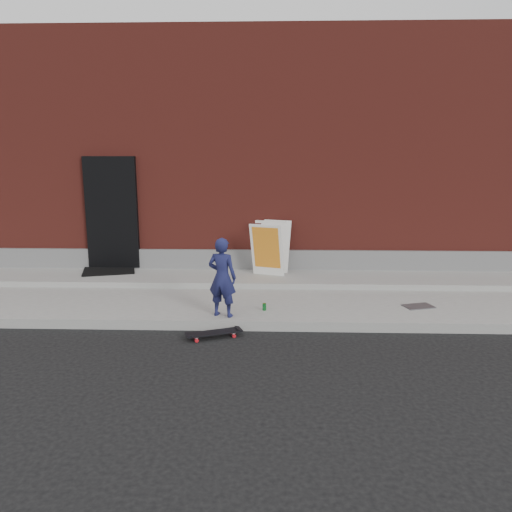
{
  "coord_description": "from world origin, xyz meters",
  "views": [
    {
      "loc": [
        0.65,
        -6.99,
        2.6
      ],
      "look_at": [
        0.39,
        0.8,
        0.97
      ],
      "focal_mm": 35.0,
      "sensor_mm": 36.0,
      "label": 1
    }
  ],
  "objects_px": {
    "pizza_sign": "(270,248)",
    "soda_can": "(264,307)",
    "skateboard": "(214,333)",
    "child": "(222,277)"
  },
  "relations": [
    {
      "from": "skateboard",
      "to": "soda_can",
      "type": "bearing_deg",
      "value": 49.76
    },
    {
      "from": "child",
      "to": "skateboard",
      "type": "height_order",
      "value": "child"
    },
    {
      "from": "pizza_sign",
      "to": "skateboard",
      "type": "bearing_deg",
      "value": -105.32
    },
    {
      "from": "child",
      "to": "soda_can",
      "type": "bearing_deg",
      "value": -138.39
    },
    {
      "from": "child",
      "to": "skateboard",
      "type": "distance_m",
      "value": 0.87
    },
    {
      "from": "child",
      "to": "pizza_sign",
      "type": "bearing_deg",
      "value": -90.22
    },
    {
      "from": "child",
      "to": "soda_can",
      "type": "height_order",
      "value": "child"
    },
    {
      "from": "pizza_sign",
      "to": "soda_can",
      "type": "relative_size",
      "value": 9.48
    },
    {
      "from": "skateboard",
      "to": "pizza_sign",
      "type": "height_order",
      "value": "pizza_sign"
    },
    {
      "from": "pizza_sign",
      "to": "soda_can",
      "type": "distance_m",
      "value": 2.11
    }
  ]
}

